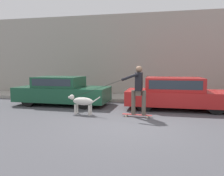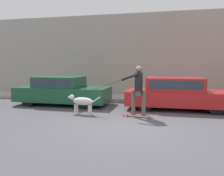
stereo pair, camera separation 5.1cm
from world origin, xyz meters
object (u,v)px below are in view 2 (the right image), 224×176
(parked_car_1, at_px, (177,94))
(skateboarder, at_px, (138,88))
(dog, at_px, (82,102))
(parked_car_0, at_px, (63,91))

(parked_car_1, height_order, skateboarder, skateboarder)
(dog, xyz_separation_m, skateboarder, (2.05, 0.00, 0.54))
(parked_car_0, xyz_separation_m, dog, (1.58, -1.73, -0.15))
(parked_car_0, bearing_deg, dog, -46.68)
(dog, distance_m, skateboarder, 2.12)
(dog, bearing_deg, parked_car_0, -39.70)
(parked_car_1, xyz_separation_m, skateboarder, (-1.42, -1.73, 0.38))
(parked_car_0, relative_size, parked_car_1, 1.00)
(parked_car_1, bearing_deg, skateboarder, -129.05)
(dog, bearing_deg, skateboarder, -171.95)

